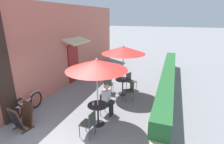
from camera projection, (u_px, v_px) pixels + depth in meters
The scene contains 16 objects.
cafe_facade_wall at pixel (74, 44), 9.99m from camera, with size 0.98×10.94×4.20m.
planter_hedge at pixel (168, 80), 8.81m from camera, with size 0.60×9.94×1.01m.
patio_table_near at pixel (98, 111), 5.98m from camera, with size 0.70×0.70×0.75m.
patio_umbrella_near at pixel (97, 65), 5.48m from camera, with size 1.98×1.98×2.37m.
cafe_chair_near_left at pixel (89, 122), 5.35m from camera, with size 0.43×0.43×0.87m.
cafe_chair_near_right at pixel (105, 102), 6.61m from camera, with size 0.43×0.43×0.87m.
seated_patron_near_right at pixel (108, 98), 6.51m from camera, with size 0.43×0.36×1.25m.
coffee_cup_near at pixel (93, 104), 5.89m from camera, with size 0.07×0.07×0.09m.
patio_table_mid at pixel (123, 84), 8.33m from camera, with size 0.70×0.70×0.75m.
patio_umbrella_mid at pixel (123, 50), 7.83m from camera, with size 1.98×1.98×2.37m.
cafe_chair_mid_left at pixel (130, 80), 8.86m from camera, with size 0.53×0.53×0.87m.
cafe_chair_mid_right at pixel (108, 83), 8.42m from camera, with size 0.44×0.44×0.87m.
cafe_chair_mid_back at pixel (130, 89), 7.73m from camera, with size 0.56×0.56×0.87m.
coffee_cup_mid at pixel (125, 80), 8.11m from camera, with size 0.07×0.07×0.09m.
bicycle_leaning at pixel (26, 106), 6.66m from camera, with size 0.16×1.77×0.77m.
menu_board at pixel (22, 117), 5.78m from camera, with size 0.60×0.71×0.86m.
Camera 1 is at (2.87, -3.35, 3.63)m, focal length 28.00 mm.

